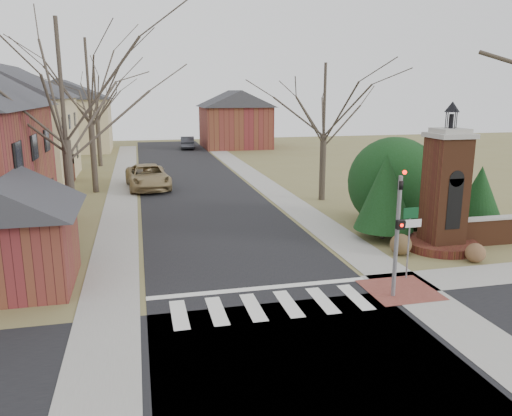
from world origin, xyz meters
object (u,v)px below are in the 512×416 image
object	(u,v)px
sign_post	(410,229)
pickup_truck	(148,177)
traffic_signal_pole	(398,224)
brick_gate_monument	(444,201)
distant_car	(187,143)

from	to	relation	value
sign_post	pickup_truck	xyz separation A→B (m)	(-8.99, 20.55, -1.09)
traffic_signal_pole	brick_gate_monument	world-z (taller)	brick_gate_monument
brick_gate_monument	pickup_truck	world-z (taller)	brick_gate_monument
sign_post	brick_gate_monument	distance (m)	4.55
traffic_signal_pole	brick_gate_monument	distance (m)	6.47
traffic_signal_pole	sign_post	bearing A→B (deg)	47.57
distant_car	traffic_signal_pole	bearing A→B (deg)	97.48
brick_gate_monument	traffic_signal_pole	bearing A→B (deg)	-136.76
brick_gate_monument	distant_car	distance (m)	43.21
brick_gate_monument	pickup_truck	xyz separation A→B (m)	(-12.40, 17.54, -1.31)
brick_gate_monument	pickup_truck	distance (m)	21.52
sign_post	distant_car	size ratio (longest dim) A/B	0.60
traffic_signal_pole	sign_post	distance (m)	2.02
sign_post	brick_gate_monument	world-z (taller)	brick_gate_monument
traffic_signal_pole	brick_gate_monument	size ratio (longest dim) A/B	0.69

